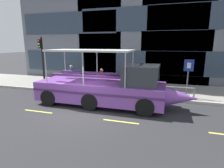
% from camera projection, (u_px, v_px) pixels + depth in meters
% --- Properties ---
extents(ground_plane, '(120.00, 120.00, 0.00)m').
position_uv_depth(ground_plane, '(84.00, 110.00, 10.55)').
color(ground_plane, '#2B2B2D').
extents(sidewalk, '(32.00, 4.80, 0.18)m').
position_uv_depth(sidewalk, '(112.00, 87.00, 15.77)').
color(sidewalk, gray).
rests_on(sidewalk, ground_plane).
extents(curb_edge, '(32.00, 0.18, 0.18)m').
position_uv_depth(curb_edge, '(102.00, 95.00, 13.44)').
color(curb_edge, '#B2ADA3').
rests_on(curb_edge, ground_plane).
extents(lane_centreline, '(25.80, 0.12, 0.01)m').
position_uv_depth(lane_centreline, '(77.00, 116.00, 9.67)').
color(lane_centreline, '#DBD64C').
rests_on(lane_centreline, ground_plane).
extents(curb_guardrail, '(11.03, 0.09, 0.78)m').
position_uv_depth(curb_guardrail, '(114.00, 86.00, 13.42)').
color(curb_guardrail, gray).
rests_on(curb_guardrail, sidewalk).
extents(traffic_light_pole, '(0.24, 0.46, 4.09)m').
position_uv_depth(traffic_light_pole, '(42.00, 57.00, 14.96)').
color(traffic_light_pole, black).
rests_on(traffic_light_pole, sidewalk).
extents(parking_sign, '(0.60, 0.12, 2.55)m').
position_uv_depth(parking_sign, '(188.00, 72.00, 12.08)').
color(parking_sign, '#4C4F54').
rests_on(parking_sign, sidewalk).
extents(duck_tour_boat, '(9.75, 2.55, 3.39)m').
position_uv_depth(duck_tour_boat, '(109.00, 88.00, 11.17)').
color(duck_tour_boat, purple).
rests_on(duck_tour_boat, ground_plane).
extents(pedestrian_near_bow, '(0.26, 0.48, 1.70)m').
position_uv_depth(pedestrian_near_bow, '(153.00, 79.00, 13.43)').
color(pedestrian_near_bow, '#1E2338').
rests_on(pedestrian_near_bow, sidewalk).
extents(pedestrian_mid_left, '(0.29, 0.45, 1.65)m').
position_uv_depth(pedestrian_mid_left, '(128.00, 79.00, 13.67)').
color(pedestrian_mid_left, '#1E2338').
rests_on(pedestrian_mid_left, sidewalk).
extents(pedestrian_mid_right, '(0.42, 0.33, 1.69)m').
position_uv_depth(pedestrian_mid_right, '(102.00, 77.00, 14.27)').
color(pedestrian_mid_right, black).
rests_on(pedestrian_mid_right, sidewalk).
extents(pedestrian_near_stern, '(0.47, 0.31, 1.77)m').
position_uv_depth(pedestrian_near_stern, '(71.00, 73.00, 15.81)').
color(pedestrian_near_stern, black).
rests_on(pedestrian_near_stern, sidewalk).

